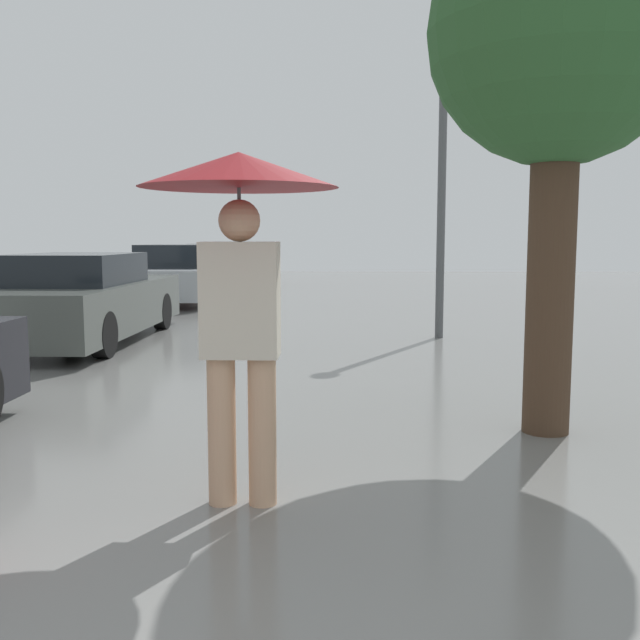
{
  "coord_description": "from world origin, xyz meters",
  "views": [
    {
      "loc": [
        0.38,
        -0.75,
        1.45
      ],
      "look_at": [
        0.25,
        3.01,
        1.02
      ],
      "focal_mm": 40.0,
      "sensor_mm": 36.0,
      "label": 1
    }
  ],
  "objects_px": {
    "parked_car_second": "(82,300)",
    "street_lamp": "(442,168)",
    "pedestrian": "(239,230)",
    "tree": "(559,42)",
    "parked_car_third": "(180,275)",
    "parked_car_farthest": "(221,266)"
  },
  "relations": [
    {
      "from": "pedestrian",
      "to": "tree",
      "type": "relative_size",
      "value": 0.49
    },
    {
      "from": "parked_car_farthest",
      "to": "street_lamp",
      "type": "height_order",
      "value": "street_lamp"
    },
    {
      "from": "parked_car_third",
      "to": "parked_car_farthest",
      "type": "xyz_separation_m",
      "value": [
        -0.09,
        5.67,
        -0.01
      ]
    },
    {
      "from": "pedestrian",
      "to": "parked_car_second",
      "type": "height_order",
      "value": "pedestrian"
    },
    {
      "from": "parked_car_farthest",
      "to": "parked_car_third",
      "type": "bearing_deg",
      "value": -89.11
    },
    {
      "from": "pedestrian",
      "to": "street_lamp",
      "type": "height_order",
      "value": "street_lamp"
    },
    {
      "from": "parked_car_second",
      "to": "parked_car_third",
      "type": "distance_m",
      "value": 6.02
    },
    {
      "from": "pedestrian",
      "to": "parked_car_farthest",
      "type": "xyz_separation_m",
      "value": [
        -3.21,
        17.69,
        -0.9
      ]
    },
    {
      "from": "parked_car_second",
      "to": "street_lamp",
      "type": "bearing_deg",
      "value": 6.64
    },
    {
      "from": "pedestrian",
      "to": "parked_car_third",
      "type": "bearing_deg",
      "value": 104.55
    },
    {
      "from": "pedestrian",
      "to": "tree",
      "type": "height_order",
      "value": "tree"
    },
    {
      "from": "parked_car_farthest",
      "to": "street_lamp",
      "type": "xyz_separation_m",
      "value": [
        5.14,
        -11.11,
        1.85
      ]
    },
    {
      "from": "parked_car_farthest",
      "to": "tree",
      "type": "height_order",
      "value": "tree"
    },
    {
      "from": "parked_car_third",
      "to": "street_lamp",
      "type": "distance_m",
      "value": 7.64
    },
    {
      "from": "parked_car_second",
      "to": "tree",
      "type": "bearing_deg",
      "value": -40.93
    },
    {
      "from": "parked_car_second",
      "to": "parked_car_third",
      "type": "height_order",
      "value": "parked_car_third"
    },
    {
      "from": "pedestrian",
      "to": "tree",
      "type": "xyz_separation_m",
      "value": [
        2.06,
        1.52,
        1.33
      ]
    },
    {
      "from": "parked_car_third",
      "to": "tree",
      "type": "distance_m",
      "value": 11.92
    },
    {
      "from": "parked_car_second",
      "to": "street_lamp",
      "type": "height_order",
      "value": "street_lamp"
    },
    {
      "from": "pedestrian",
      "to": "parked_car_third",
      "type": "distance_m",
      "value": 12.45
    },
    {
      "from": "pedestrian",
      "to": "street_lamp",
      "type": "relative_size",
      "value": 0.49
    },
    {
      "from": "parked_car_third",
      "to": "parked_car_farthest",
      "type": "distance_m",
      "value": 5.67
    }
  ]
}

